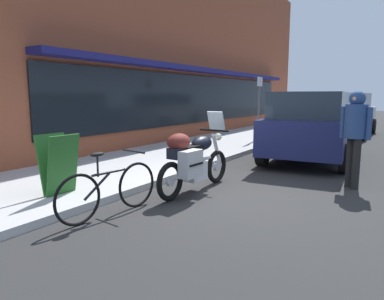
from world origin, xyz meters
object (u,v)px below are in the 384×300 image
Objects in this scene: parked_minivan at (313,124)px; parked_car_down_block at (345,113)px; touring_motorcycle at (193,159)px; parked_bicycle at (109,190)px; parking_sign_pole at (259,102)px; sandwich_board_sign at (58,164)px; pedestrian_walking at (355,127)px.

parked_car_down_block reaches higher than parked_minivan.
touring_motorcycle is 1.70m from parked_bicycle.
parked_minivan is at bearing -134.30° from parking_sign_pole.
sandwich_board_sign is at bearing 169.53° from parked_car_down_block.
touring_motorcycle reaches higher than parked_bicycle.
parking_sign_pole is (6.86, 1.48, 0.86)m from touring_motorcycle.
parking_sign_pole is 0.46× the size of parked_car_down_block.
parked_minivan is (6.11, -1.34, 0.56)m from parked_bicycle.
parked_minivan is 4.96× the size of sandwich_board_sign.
touring_motorcycle is 3.01m from pedestrian_walking.
parked_car_down_block reaches higher than pedestrian_walking.
touring_motorcycle is 1.19× the size of pedestrian_walking.
parked_bicycle is 0.75× the size of parking_sign_pole.
sandwich_board_sign is at bearing 134.49° from touring_motorcycle.
pedestrian_walking is at bearing -170.41° from parked_car_down_block.
parking_sign_pole is at bearing -0.67° from sandwich_board_sign.
pedestrian_walking is at bearing -152.77° from parked_minivan.
parked_car_down_block is at bearing -3.91° from touring_motorcycle.
parked_bicycle is (-1.64, 0.38, -0.23)m from touring_motorcycle.
parked_minivan reaches higher than touring_motorcycle.
touring_motorcycle is 1.24× the size of parked_bicycle.
parking_sign_pole reaches higher than sandwich_board_sign.
parked_car_down_block is (4.23, -2.24, -0.51)m from parking_sign_pole.
parked_car_down_block is at bearing -27.88° from parking_sign_pole.
parking_sign_pole reaches higher than parked_car_down_block.
parking_sign_pole reaches higher than pedestrian_walking.
parked_bicycle is at bearing -172.63° from parking_sign_pole.
touring_motorcycle is at bearing -167.83° from parking_sign_pole.
touring_motorcycle is 7.07m from parking_sign_pole.
parked_bicycle is 0.36× the size of parked_minivan.
parked_car_down_block is at bearing -5.11° from parked_bicycle.
parking_sign_pole is at bearing 152.12° from parked_car_down_block.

